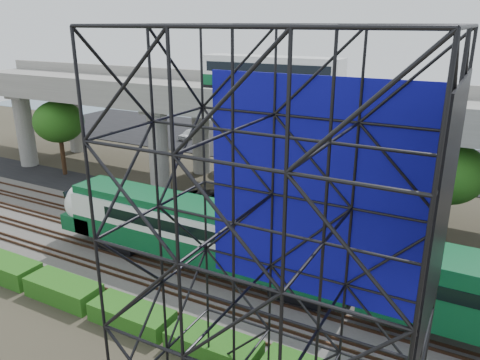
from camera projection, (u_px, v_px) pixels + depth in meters
The scene contains 13 objects.
ground at pixel (167, 281), 28.63m from camera, with size 140.00×140.00×0.00m, color #474233.
ballast_bed at pixel (185, 266), 30.26m from camera, with size 90.00×12.00×0.20m, color slate.
service_road at pixel (246, 220), 37.36m from camera, with size 90.00×5.00×0.08m, color black.
parking_lot at pixel (335, 152), 56.94m from camera, with size 90.00×18.00×0.08m, color black.
harbor_water at pixel (377, 120), 75.27m from camera, with size 140.00×40.00×0.03m, color #486177.
rail_tracks at pixel (185, 263), 30.21m from camera, with size 90.00×9.52×0.16m.
commuter_train at pixel (232, 238), 27.78m from camera, with size 29.30×3.06×4.30m.
overpass at pixel (276, 108), 39.33m from camera, with size 80.00×12.00×12.40m.
scaffold_tower at pixel (276, 276), 14.75m from camera, with size 9.36×6.36×15.00m.
hedge_strip at pixel (132, 315), 24.41m from camera, with size 34.60×1.80×1.20m.
trees at pixel (230, 132), 42.40m from camera, with size 40.94×16.94×7.69m.
suv at pixel (212, 201), 39.13m from camera, with size 2.56×5.56×1.55m, color black.
parked_cars at pixel (330, 147), 56.65m from camera, with size 39.39×9.18×1.32m.
Camera 1 is at (15.89, -19.94, 15.11)m, focal length 35.00 mm.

